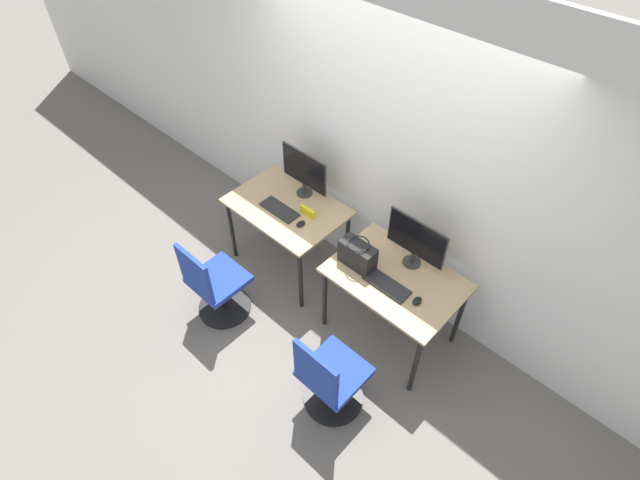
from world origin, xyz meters
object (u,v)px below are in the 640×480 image
(monitor_left, at_px, (304,171))
(office_chair_left, at_px, (215,287))
(keyboard_right, at_px, (387,285))
(handbag, at_px, (358,255))
(office_chair_right, at_px, (329,381))
(keyboard_left, at_px, (280,210))
(monitor_right, at_px, (416,241))
(mouse_left, at_px, (301,224))
(mouse_right, at_px, (417,301))

(monitor_left, distance_m, office_chair_left, 1.29)
(keyboard_right, bearing_deg, handbag, 177.58)
(office_chair_left, distance_m, office_chair_right, 1.33)
(monitor_left, distance_m, office_chair_right, 1.82)
(keyboard_left, distance_m, monitor_right, 1.29)
(mouse_left, xyz_separation_m, keyboard_right, (0.96, -0.03, -0.01))
(keyboard_left, relative_size, monitor_right, 0.72)
(keyboard_left, bearing_deg, office_chair_right, -30.43)
(office_chair_right, xyz_separation_m, handbag, (-0.39, 0.74, 0.51))
(mouse_left, height_order, mouse_right, same)
(keyboard_right, height_order, handbag, handbag)
(monitor_left, height_order, mouse_right, monitor_left)
(mouse_right, xyz_separation_m, office_chair_right, (-0.19, -0.76, -0.42))
(keyboard_right, distance_m, handbag, 0.33)
(keyboard_left, bearing_deg, monitor_left, 90.00)
(monitor_right, relative_size, mouse_right, 5.77)
(mouse_right, bearing_deg, monitor_right, 131.26)
(mouse_left, xyz_separation_m, office_chair_left, (-0.30, -0.78, -0.42))
(keyboard_left, height_order, mouse_right, mouse_right)
(mouse_right, bearing_deg, office_chair_left, -152.86)
(keyboard_left, height_order, monitor_right, monitor_right)
(monitor_left, bearing_deg, office_chair_left, -91.66)
(mouse_left, distance_m, monitor_right, 1.03)
(mouse_right, bearing_deg, mouse_left, -179.96)
(monitor_left, xyz_separation_m, office_chair_right, (1.30, -1.08, -0.66))
(mouse_left, xyz_separation_m, monitor_right, (0.96, 0.30, 0.24))
(monitor_left, xyz_separation_m, keyboard_left, (0.00, -0.32, -0.25))
(keyboard_left, xyz_separation_m, office_chair_right, (1.30, -0.76, -0.41))
(keyboard_right, bearing_deg, office_chair_right, -84.26)
(monitor_right, bearing_deg, office_chair_left, -139.43)
(monitor_left, bearing_deg, mouse_left, -50.33)
(office_chair_left, distance_m, monitor_right, 1.78)
(office_chair_right, bearing_deg, mouse_right, 76.06)
(office_chair_left, bearing_deg, office_chair_right, 0.88)
(monitor_right, relative_size, keyboard_right, 1.39)
(monitor_left, xyz_separation_m, office_chair_left, (-0.03, -1.11, -0.66))
(office_chair_left, height_order, keyboard_right, office_chair_left)
(monitor_left, relative_size, keyboard_right, 1.39)
(monitor_left, distance_m, monitor_right, 1.23)
(office_chair_left, height_order, monitor_right, monitor_right)
(mouse_left, height_order, handbag, handbag)
(monitor_left, relative_size, mouse_left, 5.77)
(keyboard_left, height_order, office_chair_right, office_chair_right)
(monitor_right, xyz_separation_m, mouse_right, (0.26, -0.30, -0.24))
(mouse_left, bearing_deg, monitor_left, 129.67)
(office_chair_right, relative_size, handbag, 2.94)
(mouse_left, bearing_deg, keyboard_right, -1.72)
(mouse_left, relative_size, mouse_right, 1.00)
(mouse_left, height_order, keyboard_right, mouse_left)
(handbag, bearing_deg, keyboard_right, -2.42)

